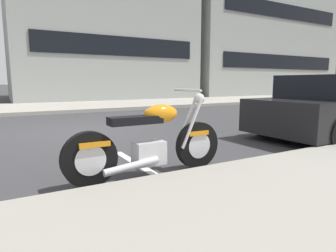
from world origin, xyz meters
TOP-DOWN VIEW (x-y plane):
  - ground_plane at (0.00, 0.00)m, footprint 260.00×260.00m
  - sidewalk_far_curb at (12.00, 6.78)m, footprint 120.00×5.00m
  - parking_stall_stripe at (0.00, -3.68)m, footprint 0.12×2.20m
  - parked_motorcycle at (-0.07, -4.02)m, footprint 2.20×0.62m
  - parked_car_far_down_curb at (4.81, -3.50)m, footprint 4.10×1.93m
  - townhouse_near_left at (18.35, 14.87)m, footprint 14.77×11.65m

SIDE VIEW (x-z plane):
  - ground_plane at x=0.00m, z-range 0.00..0.00m
  - parking_stall_stripe at x=0.00m, z-range 0.00..0.01m
  - sidewalk_far_curb at x=12.00m, z-range 0.00..0.14m
  - parked_motorcycle at x=-0.07m, z-range -0.13..1.00m
  - parked_car_far_down_curb at x=4.81m, z-range -0.03..1.33m
  - townhouse_near_left at x=18.35m, z-range 0.00..12.66m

